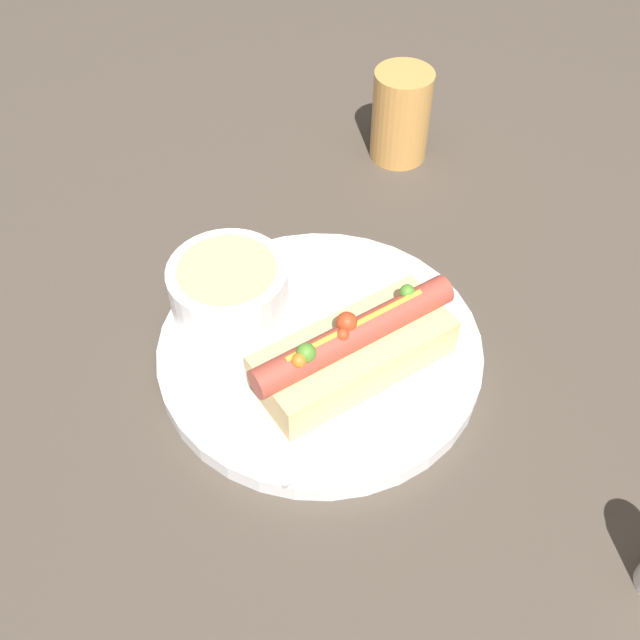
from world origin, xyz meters
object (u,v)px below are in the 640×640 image
at_px(soup_bowl, 229,288).
at_px(drinking_glass, 401,115).
at_px(spoon, 239,378).
at_px(hot_dog, 354,349).

distance_m(soup_bowl, drinking_glass, 0.31).
relative_size(soup_bowl, spoon, 0.69).
xyz_separation_m(soup_bowl, spoon, (-0.02, -0.08, -0.03)).
bearing_deg(soup_bowl, spoon, -106.71).
bearing_deg(soup_bowl, drinking_glass, 30.78).
bearing_deg(drinking_glass, soup_bowl, -149.22).
bearing_deg(soup_bowl, hot_dog, -57.28).
relative_size(hot_dog, spoon, 1.23).
relative_size(soup_bowl, drinking_glass, 1.02).
height_order(hot_dog, spoon, hot_dog).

